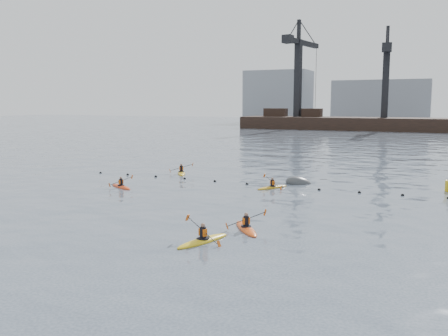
{
  "coord_description": "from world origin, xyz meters",
  "views": [
    {
      "loc": [
        11.96,
        -13.37,
        6.6
      ],
      "look_at": [
        0.59,
        11.99,
        2.8
      ],
      "focal_mm": 38.0,
      "sensor_mm": 36.0,
      "label": 1
    }
  ],
  "objects_px": {
    "kayaker_2": "(121,186)",
    "kayaker_3": "(272,187)",
    "mooring_buoy": "(299,184)",
    "kayaker_0": "(246,228)",
    "kayaker_5": "(181,173)",
    "kayaker_1": "(203,240)"
  },
  "relations": [
    {
      "from": "kayaker_1",
      "to": "kayaker_5",
      "type": "xyz_separation_m",
      "value": [
        -11.91,
        19.17,
        0.0
      ]
    },
    {
      "from": "kayaker_5",
      "to": "mooring_buoy",
      "type": "xyz_separation_m",
      "value": [
        11.65,
        -0.93,
        -0.1
      ]
    },
    {
      "from": "kayaker_0",
      "to": "kayaker_1",
      "type": "distance_m",
      "value": 3.14
    },
    {
      "from": "kayaker_0",
      "to": "kayaker_5",
      "type": "bearing_deg",
      "value": 91.45
    },
    {
      "from": "kayaker_1",
      "to": "mooring_buoy",
      "type": "height_order",
      "value": "kayaker_1"
    },
    {
      "from": "kayaker_3",
      "to": "mooring_buoy",
      "type": "xyz_separation_m",
      "value": [
        1.32,
        2.95,
        -0.09
      ]
    },
    {
      "from": "kayaker_0",
      "to": "kayaker_5",
      "type": "distance_m",
      "value": 20.76
    },
    {
      "from": "kayaker_1",
      "to": "kayaker_3",
      "type": "bearing_deg",
      "value": 114.13
    },
    {
      "from": "kayaker_2",
      "to": "mooring_buoy",
      "type": "xyz_separation_m",
      "value": [
        12.36,
        7.54,
        -0.09
      ]
    },
    {
      "from": "kayaker_0",
      "to": "kayaker_3",
      "type": "relative_size",
      "value": 1.03
    },
    {
      "from": "kayaker_1",
      "to": "mooring_buoy",
      "type": "xyz_separation_m",
      "value": [
        -0.26,
        18.23,
        -0.1
      ]
    },
    {
      "from": "kayaker_1",
      "to": "kayaker_2",
      "type": "distance_m",
      "value": 16.54
    },
    {
      "from": "kayaker_3",
      "to": "kayaker_1",
      "type": "bearing_deg",
      "value": -54.23
    },
    {
      "from": "kayaker_3",
      "to": "mooring_buoy",
      "type": "distance_m",
      "value": 3.23
    },
    {
      "from": "kayaker_2",
      "to": "mooring_buoy",
      "type": "relative_size",
      "value": 1.32
    },
    {
      "from": "kayaker_0",
      "to": "kayaker_2",
      "type": "height_order",
      "value": "kayaker_0"
    },
    {
      "from": "kayaker_0",
      "to": "kayaker_3",
      "type": "bearing_deg",
      "value": 64.88
    },
    {
      "from": "kayaker_2",
      "to": "mooring_buoy",
      "type": "bearing_deg",
      "value": -30.0
    },
    {
      "from": "kayaker_1",
      "to": "kayaker_5",
      "type": "relative_size",
      "value": 1.03
    },
    {
      "from": "kayaker_2",
      "to": "kayaker_3",
      "type": "distance_m",
      "value": 11.96
    },
    {
      "from": "kayaker_3",
      "to": "kayaker_0",
      "type": "bearing_deg",
      "value": -48.04
    },
    {
      "from": "kayaker_2",
      "to": "kayaker_1",
      "type": "bearing_deg",
      "value": -101.65
    }
  ]
}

